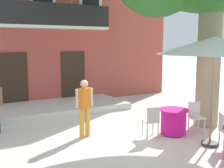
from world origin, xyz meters
TOP-DOWN VIEW (x-y plane):
  - ground_plane at (0.00, 0.00)m, footprint 120.00×120.00m
  - building_facade at (-0.49, 6.99)m, footprint 13.00×5.09m
  - entrance_step_platform at (-0.49, 3.73)m, footprint 5.66×2.54m
  - cafe_table_middle at (1.63, -0.86)m, footprint 0.86×0.86m
  - cafe_chair_middle_0 at (2.37, -1.01)m, footprint 0.50×0.50m
  - cafe_chair_middle_1 at (0.88, -0.78)m, footprint 0.47×0.47m
  - cafe_umbrella at (1.86, -2.04)m, footprint 2.90×2.90m
  - pedestrian_near_entrance at (-0.74, 0.23)m, footprint 0.53×0.35m

SIDE VIEW (x-z plane):
  - ground_plane at x=0.00m, z-range 0.00..0.00m
  - entrance_step_platform at x=-0.49m, z-range 0.00..0.25m
  - cafe_table_middle at x=1.63m, z-range 0.01..0.77m
  - cafe_chair_middle_0 at x=2.37m, z-range 0.07..0.98m
  - cafe_chair_middle_1 at x=0.88m, z-range 0.07..0.98m
  - pedestrian_near_entrance at x=-0.74m, z-range 0.11..1.76m
  - cafe_umbrella at x=1.86m, z-range 1.19..4.04m
  - building_facade at x=-0.49m, z-range 0.00..7.50m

